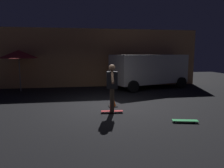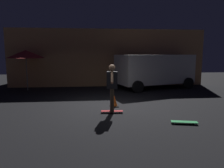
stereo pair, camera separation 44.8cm
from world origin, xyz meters
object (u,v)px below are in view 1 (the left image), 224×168
patio_umbrella (19,54)px  skateboard_spare (185,121)px  parked_van (149,69)px  traffic_cone (113,101)px  skateboard_ridden (112,111)px  skater (112,84)px

patio_umbrella → skateboard_spare: 9.40m
parked_van → traffic_cone: parked_van is taller
patio_umbrella → traffic_cone: patio_umbrella is taller
patio_umbrella → skateboard_spare: (6.41, -6.57, -2.02)m
parked_van → patio_umbrella: (-7.52, -0.04, 0.91)m
skateboard_ridden → traffic_cone: size_ratio=1.73×
skateboard_spare → traffic_cone: size_ratio=1.75×
skateboard_ridden → skater: bearing=95.4°
skater → traffic_cone: bearing=78.5°
skateboard_ridden → skateboard_spare: 2.51m
skateboard_spare → skater: (-2.06, 1.43, 0.98)m
parked_van → skateboard_spare: (-1.11, -6.61, -1.11)m
patio_umbrella → skater: bearing=-49.8°
skater → traffic_cone: size_ratio=3.63×
parked_van → skateboard_ridden: parked_van is taller
skateboard_ridden → skateboard_spare: (2.06, -1.43, 0.00)m
skateboard_spare → skater: bearing=145.2°
traffic_cone → skateboard_ridden: bearing=-101.5°
parked_van → patio_umbrella: bearing=-179.7°
skateboard_spare → traffic_cone: 3.00m
skateboard_spare → skater: size_ratio=0.48×
parked_van → patio_umbrella: patio_umbrella is taller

